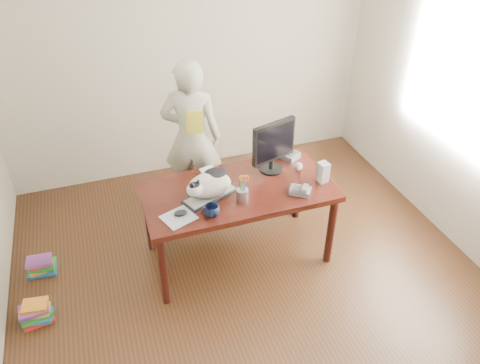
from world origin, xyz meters
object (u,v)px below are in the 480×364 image
desk (235,197)px  monitor (273,144)px  keyboard (210,196)px  mouse (180,213)px  book_pile_b (41,266)px  book_pile_a (36,313)px  phone (301,190)px  book_stack (209,173)px  person (192,138)px  baseball (299,166)px  speaker (323,172)px  coffee_mug (212,211)px  cat (209,185)px  calculator (288,154)px  pen_cup (242,194)px

desk → monitor: size_ratio=3.35×
keyboard → mouse: mouse is taller
book_pile_b → book_pile_a: bearing=-93.1°
phone → book_stack: phone is taller
person → baseball: bearing=156.3°
speaker → person: 1.35m
monitor → coffee_mug: 0.84m
mouse → book_pile_a: 1.39m
cat → calculator: cat is taller
keyboard → mouse: size_ratio=3.99×
phone → book_pile_a: size_ratio=0.77×
book_pile_b → keyboard: bearing=-14.9°
keyboard → baseball: bearing=-13.8°
mouse → book_stack: bearing=30.6°
speaker → book_pile_b: speaker is taller
mouse → baseball: bearing=-6.4°
mouse → baseball: (1.14, 0.29, 0.01)m
phone → monitor: bearing=139.8°
keyboard → baseball: baseball is taller
monitor → phone: size_ratio=2.30×
pen_cup → book_pile_a: (-1.73, -0.03, -0.73)m
monitor → phone: 0.47m
monitor → coffee_mug: monitor is taller
calculator → book_pile_b: (-2.32, 0.03, -0.71)m
desk → pen_cup: pen_cup is taller
book_pile_a → book_stack: bearing=16.1°
phone → book_stack: size_ratio=0.96×
cat → person: (0.09, 0.93, -0.09)m
desk → calculator: 0.67m
speaker → calculator: speaker is taller
pen_cup → mouse: size_ratio=2.01×
baseball → book_pile_b: 2.44m
pen_cup → phone: pen_cup is taller
baseball → book_pile_b: baseball is taller
book_stack → person: size_ratio=0.14×
book_stack → calculator: size_ratio=0.89×
pen_cup → book_pile_b: bearing=163.0°
cat → speaker: bearing=-27.3°
person → book_stack: bearing=111.8°
keyboard → phone: phone is taller
phone → book_pile_a: bearing=-144.7°
phone → speaker: size_ratio=1.16×
baseball → phone: bearing=-111.9°
mouse → calculator: 1.24m
monitor → speaker: monitor is taller
baseball → book_pile_a: 2.47m
desk → coffee_mug: 0.51m
pen_cup → coffee_mug: bearing=-160.0°
monitor → book_pile_b: monitor is taller
desk → monitor: bearing=12.2°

